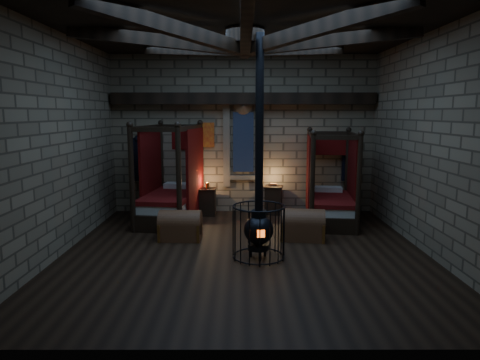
{
  "coord_description": "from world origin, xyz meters",
  "views": [
    {
      "loc": [
        -0.1,
        -8.03,
        2.68
      ],
      "look_at": [
        -0.09,
        0.6,
        1.32
      ],
      "focal_mm": 32.0,
      "sensor_mm": 36.0,
      "label": 1
    }
  ],
  "objects_px": {
    "bed_left": "(171,197)",
    "trunk_right": "(303,226)",
    "bed_right": "(330,200)",
    "stove": "(259,226)",
    "trunk_left": "(180,226)"
  },
  "relations": [
    {
      "from": "bed_left",
      "to": "stove",
      "type": "distance_m",
      "value": 3.52
    },
    {
      "from": "trunk_right",
      "to": "stove",
      "type": "bearing_deg",
      "value": -122.3
    },
    {
      "from": "bed_right",
      "to": "stove",
      "type": "distance_m",
      "value": 3.25
    },
    {
      "from": "trunk_left",
      "to": "stove",
      "type": "bearing_deg",
      "value": -34.06
    },
    {
      "from": "stove",
      "to": "trunk_left",
      "type": "bearing_deg",
      "value": 137.22
    },
    {
      "from": "trunk_left",
      "to": "stove",
      "type": "distance_m",
      "value": 2.03
    },
    {
      "from": "bed_left",
      "to": "trunk_right",
      "type": "distance_m",
      "value": 3.49
    },
    {
      "from": "bed_left",
      "to": "stove",
      "type": "height_order",
      "value": "stove"
    },
    {
      "from": "trunk_left",
      "to": "trunk_right",
      "type": "distance_m",
      "value": 2.61
    },
    {
      "from": "trunk_right",
      "to": "bed_left",
      "type": "bearing_deg",
      "value": 159.15
    },
    {
      "from": "bed_right",
      "to": "trunk_left",
      "type": "height_order",
      "value": "bed_right"
    },
    {
      "from": "bed_left",
      "to": "trunk_right",
      "type": "bearing_deg",
      "value": -20.61
    },
    {
      "from": "bed_right",
      "to": "trunk_right",
      "type": "xyz_separation_m",
      "value": [
        -0.89,
        -1.46,
        -0.25
      ]
    },
    {
      "from": "bed_right",
      "to": "trunk_right",
      "type": "bearing_deg",
      "value": -114.43
    },
    {
      "from": "bed_left",
      "to": "stove",
      "type": "xyz_separation_m",
      "value": [
        2.07,
        -2.84,
        0.02
      ]
    }
  ]
}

